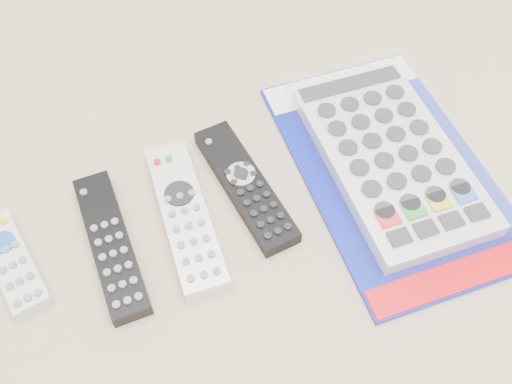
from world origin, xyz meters
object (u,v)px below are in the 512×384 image
remote_large_black (245,185)px  jumbo_remote_packaged (392,156)px  remote_slim_black (111,244)px  remote_silver_dvd (185,216)px  remote_small_grey (13,263)px

remote_large_black → jumbo_remote_packaged: bearing=-16.6°
remote_slim_black → remote_silver_dvd: remote_silver_dvd is taller
remote_small_grey → remote_large_black: (0.29, -0.03, 0.00)m
remote_small_grey → remote_silver_dvd: 0.20m
remote_slim_black → remote_large_black: (0.18, -0.00, -0.00)m
remote_silver_dvd → remote_large_black: remote_silver_dvd is taller
remote_small_grey → remote_slim_black: 0.11m
remote_silver_dvd → remote_large_black: bearing=14.6°
remote_silver_dvd → jumbo_remote_packaged: 0.27m
remote_slim_black → remote_silver_dvd: 0.09m
remote_large_black → jumbo_remote_packaged: 0.19m
remote_small_grey → remote_slim_black: bearing=-20.9°
remote_small_grey → jumbo_remote_packaged: bearing=-15.3°
remote_small_grey → remote_slim_black: (0.11, -0.03, 0.00)m
remote_large_black → jumbo_remote_packaged: size_ratio=0.50×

